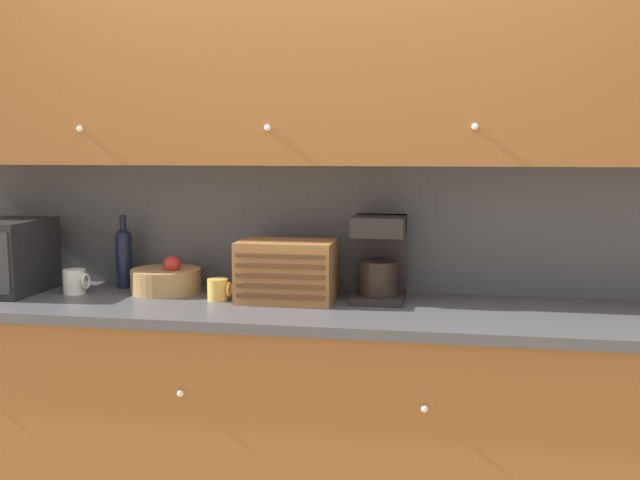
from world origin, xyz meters
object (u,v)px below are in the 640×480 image
Objects in this scene: mug_blue_second at (219,289)px; coffee_maker at (379,257)px; mug at (75,282)px; fruit_basket at (166,280)px; wine_bottle at (124,255)px; bread_box at (287,271)px.

coffee_maker reaches higher than mug_blue_second.
mug_blue_second is at bearing -1.64° from mug.
fruit_basket is 0.87× the size of coffee_maker.
mug_blue_second is 0.68m from coffee_maker.
mug is at bearing 178.36° from mug_blue_second.
mug is 0.25m from wine_bottle.
wine_bottle is at bearing 159.13° from mug_blue_second.
mug_blue_second is at bearing -20.87° from wine_bottle.
mug is at bearing -179.34° from bread_box.
fruit_basket is 0.57m from bread_box.
wine_bottle is at bearing 162.76° from fruit_basket.
fruit_basket is at bearing -17.24° from wine_bottle.
fruit_basket is at bearing 15.44° from mug.
bread_box is at bearing 0.66° from mug.
mug_blue_second is (0.28, -0.12, -0.01)m from fruit_basket.
wine_bottle reaches higher than mug_blue_second.
mug_blue_second is 0.28× the size of coffee_maker.
mug_blue_second is (0.65, -0.02, -0.01)m from mug.
mug is 0.27× the size of bread_box.
wine_bottle is 1.09× the size of fruit_basket.
coffee_maker is (0.93, 0.01, 0.12)m from fruit_basket.
mug is at bearing -130.02° from wine_bottle.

